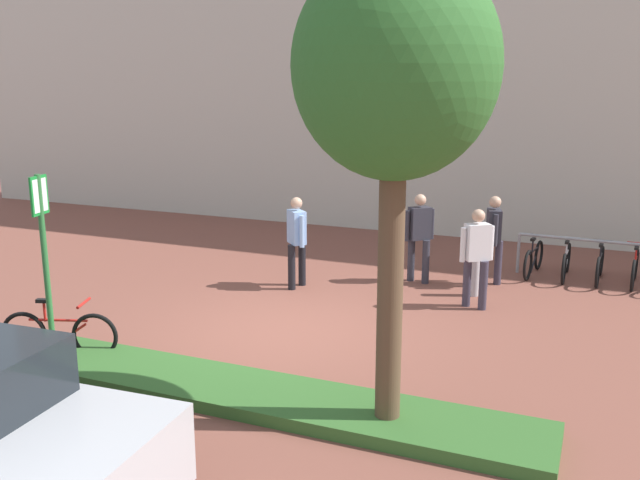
% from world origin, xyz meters
% --- Properties ---
extents(ground_plane, '(60.00, 60.00, 0.00)m').
position_xyz_m(ground_plane, '(0.00, 0.00, 0.00)').
color(ground_plane, brown).
extents(building_facade, '(28.00, 1.20, 10.00)m').
position_xyz_m(building_facade, '(0.00, 8.20, 5.00)').
color(building_facade, beige).
rests_on(building_facade, ground).
extents(planter_strip, '(7.00, 1.10, 0.16)m').
position_xyz_m(planter_strip, '(0.72, -2.32, 0.08)').
color(planter_strip, '#336028').
rests_on(planter_strip, ground).
extents(tree_sidewalk, '(2.10, 2.10, 5.11)m').
position_xyz_m(tree_sidewalk, '(2.36, -2.35, 3.90)').
color(tree_sidewalk, brown).
rests_on(tree_sidewalk, ground).
extents(parking_sign_post, '(0.10, 0.36, 2.62)m').
position_xyz_m(parking_sign_post, '(-2.47, -2.32, 1.70)').
color(parking_sign_post, '#2D7238').
rests_on(parking_sign_post, ground).
extents(bike_at_sign, '(1.61, 0.63, 0.86)m').
position_xyz_m(bike_at_sign, '(-2.49, -2.17, 0.35)').
color(bike_at_sign, black).
rests_on(bike_at_sign, ground).
extents(bike_rack_cluster, '(3.76, 1.60, 0.83)m').
position_xyz_m(bike_rack_cluster, '(4.76, 4.75, 0.35)').
color(bike_rack_cluster, '#99999E').
rests_on(bike_rack_cluster, ground).
extents(bollard_steel, '(0.16, 0.16, 0.90)m').
position_xyz_m(bollard_steel, '(2.38, 2.93, 0.45)').
color(bollard_steel, '#ADADB2').
rests_on(bollard_steel, ground).
extents(person_shirt_white, '(0.46, 0.47, 1.72)m').
position_xyz_m(person_shirt_white, '(-0.80, 2.18, 0.98)').
color(person_shirt_white, black).
rests_on(person_shirt_white, ground).
extents(person_suited_navy, '(0.35, 0.59, 1.72)m').
position_xyz_m(person_suited_navy, '(2.56, 3.70, 0.98)').
color(person_suited_navy, '#383342').
rests_on(person_suited_navy, ground).
extents(person_shirt_blue, '(0.50, 0.43, 1.72)m').
position_xyz_m(person_shirt_blue, '(2.50, 2.25, 0.98)').
color(person_shirt_blue, '#383342').
rests_on(person_shirt_blue, ground).
extents(person_suited_dark, '(0.47, 0.45, 1.72)m').
position_xyz_m(person_suited_dark, '(1.22, 3.39, 0.98)').
color(person_suited_dark, '#2D2D38').
rests_on(person_suited_dark, ground).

